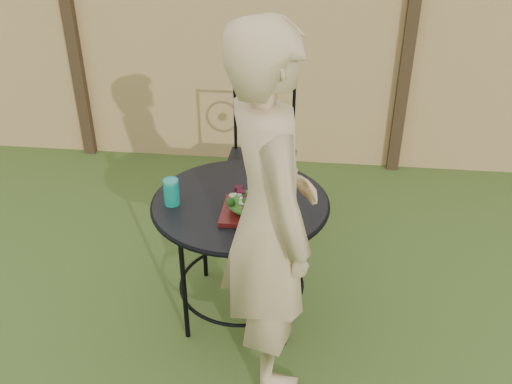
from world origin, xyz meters
TOP-DOWN VIEW (x-y plane):
  - ground at (0.00, 0.00)m, footprint 60.00×60.00m
  - fence at (-0.00, 2.19)m, footprint 8.00×0.12m
  - patio_table at (0.28, 0.32)m, footprint 0.92×0.92m
  - patio_chair at (0.29, 1.29)m, footprint 0.46×0.46m
  - diner at (0.47, -0.08)m, footprint 0.64×0.76m
  - salad_plate at (0.35, 0.20)m, footprint 0.27×0.27m
  - salad at (0.35, 0.20)m, footprint 0.21×0.21m
  - fork at (0.36, 0.20)m, footprint 0.01×0.01m
  - drinking_glass at (-0.05, 0.25)m, footprint 0.08×0.08m

SIDE VIEW (x-z plane):
  - ground at x=0.00m, z-range 0.00..0.00m
  - patio_chair at x=0.29m, z-range 0.03..0.98m
  - patio_table at x=0.28m, z-range 0.22..0.95m
  - salad_plate at x=0.35m, z-range 0.72..0.75m
  - salad at x=0.35m, z-range 0.75..0.83m
  - drinking_glass at x=-0.05m, z-range 0.72..0.86m
  - diner at x=0.47m, z-range 0.00..1.77m
  - fork at x=0.36m, z-range 0.83..1.01m
  - fence at x=0.00m, z-range 0.00..1.90m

